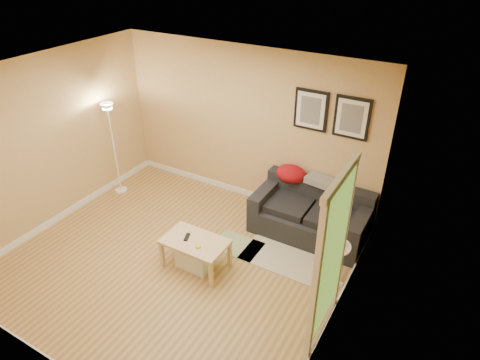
{
  "coord_description": "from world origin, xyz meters",
  "views": [
    {
      "loc": [
        3.03,
        -3.45,
        3.98
      ],
      "look_at": [
        0.55,
        0.85,
        1.05
      ],
      "focal_mm": 31.27,
      "sensor_mm": 36.0,
      "label": 1
    }
  ],
  "objects": [
    {
      "name": "baseboard_left",
      "position": [
        -2.24,
        0.0,
        0.05
      ],
      "size": [
        0.02,
        4.0,
        0.1
      ],
      "primitive_type": "cube",
      "color": "white",
      "rests_on": "ground"
    },
    {
      "name": "area_rug",
      "position": [
        1.34,
        0.89,
        0.01
      ],
      "size": [
        1.25,
        0.85,
        0.01
      ],
      "primitive_type": "cube",
      "color": "beige",
      "rests_on": "ground"
    },
    {
      "name": "wall_left",
      "position": [
        -2.25,
        0.0,
        1.3
      ],
      "size": [
        0.0,
        4.0,
        4.0
      ],
      "primitive_type": "plane",
      "rotation": [
        1.57,
        0.0,
        1.57
      ],
      "color": "tan",
      "rests_on": "ground"
    },
    {
      "name": "baseboard_back",
      "position": [
        0.0,
        1.99,
        0.05
      ],
      "size": [
        4.5,
        0.02,
        0.1
      ],
      "primitive_type": "cube",
      "color": "white",
      "rests_on": "ground"
    },
    {
      "name": "floor",
      "position": [
        0.0,
        0.0,
        0.0
      ],
      "size": [
        4.5,
        4.5,
        0.0
      ],
      "primitive_type": "plane",
      "color": "tan",
      "rests_on": "ground"
    },
    {
      "name": "wall_right",
      "position": [
        2.25,
        0.0,
        1.3
      ],
      "size": [
        0.0,
        4.0,
        4.0
      ],
      "primitive_type": "plane",
      "rotation": [
        1.57,
        0.0,
        -1.57
      ],
      "color": "tan",
      "rests_on": "ground"
    },
    {
      "name": "framed_print_left",
      "position": [
        1.08,
        1.98,
        1.8
      ],
      "size": [
        0.5,
        0.04,
        0.6
      ],
      "primitive_type": null,
      "color": "black",
      "rests_on": "wall_back"
    },
    {
      "name": "sofa",
      "position": [
        1.38,
        1.53,
        0.38
      ],
      "size": [
        1.7,
        0.9,
        0.75
      ],
      "primitive_type": null,
      "color": "black",
      "rests_on": "ground"
    },
    {
      "name": "floor_lamp",
      "position": [
        -2.0,
        1.0,
        0.78
      ],
      "size": [
        0.21,
        0.21,
        1.65
      ],
      "primitive_type": null,
      "color": "white",
      "rests_on": "ground"
    },
    {
      "name": "wall_back",
      "position": [
        0.0,
        2.0,
        1.3
      ],
      "size": [
        4.5,
        0.0,
        4.5
      ],
      "primitive_type": "plane",
      "rotation": [
        1.57,
        0.0,
        0.0
      ],
      "color": "tan",
      "rests_on": "ground"
    },
    {
      "name": "green_runner",
      "position": [
        0.58,
        0.71,
        0.01
      ],
      "size": [
        0.7,
        0.5,
        0.01
      ],
      "primitive_type": "cube",
      "color": "#668C4C",
      "rests_on": "ground"
    },
    {
      "name": "book_stack",
      "position": [
        2.02,
        0.7,
        0.64
      ],
      "size": [
        0.18,
        0.24,
        0.08
      ],
      "primitive_type": null,
      "rotation": [
        0.0,
        0.0,
        0.0
      ],
      "color": "#2F538E",
      "rests_on": "side_table"
    },
    {
      "name": "coffee_table",
      "position": [
        0.31,
        0.06,
        0.22
      ],
      "size": [
        0.99,
        0.76,
        0.44
      ],
      "primitive_type": null,
      "rotation": [
        0.0,
        0.0,
        -0.3
      ],
      "color": "#DEBD87",
      "rests_on": "ground"
    },
    {
      "name": "tape_roll",
      "position": [
        0.42,
        -0.03,
        0.45
      ],
      "size": [
        0.07,
        0.07,
        0.03
      ],
      "primitive_type": "cylinder",
      "color": "yellow",
      "rests_on": "coffee_table"
    },
    {
      "name": "ceiling",
      "position": [
        0.0,
        0.0,
        2.6
      ],
      "size": [
        4.5,
        4.5,
        0.0
      ],
      "primitive_type": "plane",
      "rotation": [
        3.14,
        0.0,
        0.0
      ],
      "color": "white",
      "rests_on": "wall_back"
    },
    {
      "name": "baseboard_right",
      "position": [
        2.24,
        0.0,
        0.05
      ],
      "size": [
        0.02,
        4.0,
        0.1
      ],
      "primitive_type": "cube",
      "color": "white",
      "rests_on": "ground"
    },
    {
      "name": "wall_front",
      "position": [
        0.0,
        -2.0,
        1.3
      ],
      "size": [
        4.5,
        0.0,
        4.5
      ],
      "primitive_type": "plane",
      "rotation": [
        -1.57,
        0.0,
        0.0
      ],
      "color": "tan",
      "rests_on": "ground"
    },
    {
      "name": "storage_bin",
      "position": [
        0.3,
        0.06,
        0.15
      ],
      "size": [
        0.49,
        0.36,
        0.3
      ],
      "primitive_type": null,
      "color": "white",
      "rests_on": "ground"
    },
    {
      "name": "doorway",
      "position": [
        2.2,
        -0.15,
        1.02
      ],
      "size": [
        0.12,
        1.01,
        2.13
      ],
      "primitive_type": null,
      "color": "white",
      "rests_on": "ground"
    },
    {
      "name": "red_throw",
      "position": [
        0.91,
        1.82,
        0.77
      ],
      "size": [
        0.48,
        0.36,
        0.28
      ],
      "primitive_type": null,
      "color": "maroon",
      "rests_on": "sofa"
    },
    {
      "name": "remote_control",
      "position": [
        0.17,
        0.06,
        0.45
      ],
      "size": [
        0.1,
        0.17,
        0.02
      ],
      "primitive_type": "cube",
      "rotation": [
        0.0,
        0.0,
        0.35
      ],
      "color": "black",
      "rests_on": "coffee_table"
    },
    {
      "name": "side_table",
      "position": [
        2.02,
        0.7,
        0.3
      ],
      "size": [
        0.4,
        0.4,
        0.61
      ],
      "primitive_type": null,
      "color": "white",
      "rests_on": "ground"
    },
    {
      "name": "framed_print_right",
      "position": [
        1.68,
        1.98,
        1.8
      ],
      "size": [
        0.5,
        0.04,
        0.6
      ],
      "primitive_type": null,
      "color": "black",
      "rests_on": "wall_back"
    },
    {
      "name": "plaid_throw",
      "position": [
        1.38,
        1.83,
        0.78
      ],
      "size": [
        0.45,
        0.32,
        0.1
      ],
      "primitive_type": null,
      "rotation": [
        0.0,
        0.0,
        -0.14
      ],
      "color": "tan",
      "rests_on": "sofa"
    }
  ]
}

